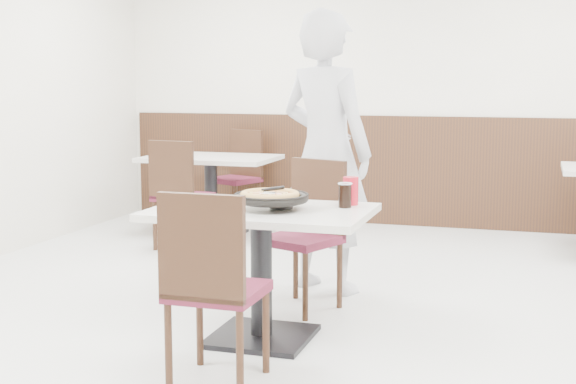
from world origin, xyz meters
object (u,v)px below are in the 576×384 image
(side_plate, at_px, (185,208))
(cola_glass, at_px, (345,196))
(main_table, at_px, (261,274))
(red_cup, at_px, (351,191))
(bg_chair_left_far, at_px, (234,177))
(diner_person, at_px, (326,152))
(pizza, at_px, (270,198))
(bg_table_left, at_px, (211,196))
(bg_chair_left_near, at_px, (183,194))
(pizza_pan, at_px, (272,202))
(chair_near, at_px, (218,286))
(chair_far, at_px, (300,236))

(side_plate, bearing_deg, cola_glass, 23.06)
(main_table, height_order, cola_glass, cola_glass)
(red_cup, height_order, bg_chair_left_far, bg_chair_left_far)
(diner_person, bearing_deg, pizza, 110.47)
(bg_table_left, xyz_separation_m, bg_chair_left_near, (-0.01, -0.60, 0.10))
(pizza_pan, bearing_deg, bg_chair_left_near, 125.37)
(chair_near, relative_size, bg_chair_left_far, 1.00)
(chair_near, height_order, bg_chair_left_near, same)
(pizza, distance_m, bg_table_left, 3.15)
(chair_far, relative_size, side_plate, 5.04)
(main_table, bearing_deg, cola_glass, 21.96)
(bg_table_left, relative_size, bg_chair_left_far, 1.26)
(pizza, xyz_separation_m, bg_chair_left_near, (-1.51, 2.13, -0.34))
(pizza, height_order, bg_table_left, pizza)
(chair_near, height_order, diner_person, diner_person)
(main_table, distance_m, chair_far, 0.65)
(main_table, height_order, pizza_pan, pizza_pan)
(chair_far, height_order, pizza, chair_far)
(main_table, bearing_deg, chair_near, -88.95)
(chair_near, xyz_separation_m, chair_far, (0.03, 1.31, 0.00))
(main_table, bearing_deg, bg_chair_left_near, 124.38)
(chair_far, height_order, pizza_pan, chair_far)
(pizza_pan, relative_size, bg_chair_left_far, 0.34)
(side_plate, xyz_separation_m, cola_glass, (0.82, 0.35, 0.06))
(red_cup, bearing_deg, chair_far, 138.38)
(pizza, distance_m, bg_chair_left_far, 3.72)
(pizza, bearing_deg, bg_table_left, 118.87)
(chair_far, xyz_separation_m, bg_chair_left_far, (-1.51, 2.75, 0.00))
(cola_glass, relative_size, bg_chair_left_far, 0.14)
(pizza_pan, xyz_separation_m, pizza, (-0.02, 0.03, 0.02))
(red_cup, distance_m, bg_chair_left_near, 2.69)
(diner_person, relative_size, bg_chair_left_far, 2.03)
(pizza, xyz_separation_m, diner_person, (0.02, 1.15, 0.15))
(pizza, height_order, cola_glass, cola_glass)
(bg_chair_left_near, bearing_deg, diner_person, -27.15)
(chair_near, height_order, chair_far, same)
(main_table, bearing_deg, diner_person, 86.82)
(main_table, relative_size, pizza, 3.76)
(bg_table_left, bearing_deg, chair_far, -54.58)
(bg_chair_left_near, bearing_deg, main_table, -50.09)
(chair_far, relative_size, pizza, 2.98)
(chair_far, distance_m, side_plate, 0.96)
(pizza, distance_m, bg_chair_left_near, 2.64)
(diner_person, distance_m, bg_table_left, 2.28)
(cola_glass, height_order, diner_person, diner_person)
(pizza_pan, bearing_deg, chair_far, 92.65)
(main_table, xyz_separation_m, chair_far, (0.04, 0.64, 0.10))
(pizza, relative_size, bg_table_left, 0.27)
(bg_table_left, bearing_deg, bg_chair_left_far, 91.32)
(pizza_pan, distance_m, bg_chair_left_far, 3.76)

